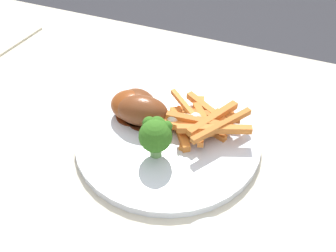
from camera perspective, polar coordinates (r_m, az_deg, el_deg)
The scene contains 7 objects.
dining_table at distance 0.69m, azimuth 1.14°, elevation -10.72°, with size 1.20×0.65×0.72m.
dinner_plate at distance 0.63m, azimuth 0.00°, elevation -1.74°, with size 0.27×0.27×0.01m, color silver.
broccoli_floret_front at distance 0.57m, azimuth -1.65°, elevation -1.06°, with size 0.05×0.05×0.06m.
carrot_fries_pile at distance 0.62m, azimuth 4.21°, elevation 0.69°, with size 0.15×0.12×0.03m.
chicken_drumstick_near at distance 0.63m, azimuth -3.11°, elevation 2.00°, with size 0.13×0.06×0.05m.
chicken_drumstick_far at distance 0.64m, azimuth -4.57°, elevation 2.63°, with size 0.11×0.06×0.04m.
chicken_drumstick_extra at distance 0.64m, azimuth -3.83°, elevation 2.33°, with size 0.12×0.12×0.04m.
Camera 1 is at (-0.13, 0.39, 1.17)m, focal length 45.17 mm.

